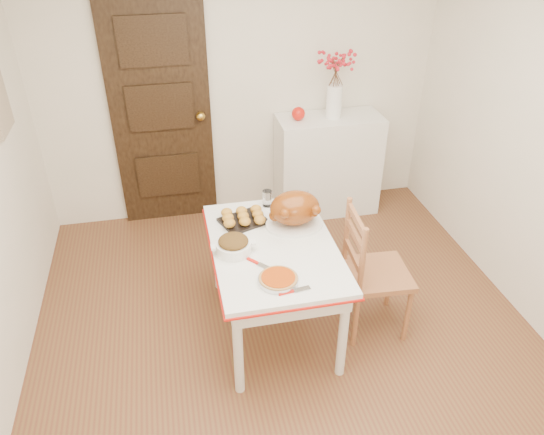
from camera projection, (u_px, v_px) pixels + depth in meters
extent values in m
cube|color=brown|center=(293.00, 353.00, 3.54)|extent=(3.50, 4.00, 0.00)
cube|color=silver|center=(240.00, 82.00, 4.53)|extent=(3.50, 0.00, 2.50)
cube|color=black|center=(161.00, 113.00, 4.49)|extent=(0.85, 0.06, 2.06)
cube|color=silver|center=(327.00, 165.00, 4.90)|extent=(0.95, 0.42, 0.95)
sphere|color=red|center=(298.00, 114.00, 4.56)|extent=(0.12, 0.12, 0.12)
cylinder|color=#A23506|center=(278.00, 279.00, 3.06)|extent=(0.26, 0.26, 0.05)
cylinder|color=white|center=(267.00, 198.00, 3.78)|extent=(0.07, 0.07, 0.12)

